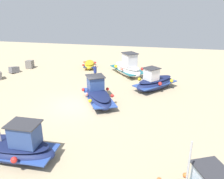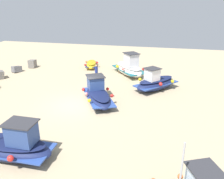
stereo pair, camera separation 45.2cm
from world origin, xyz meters
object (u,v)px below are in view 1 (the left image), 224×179
fishing_boat_2 (155,82)px  fishing_boat_4 (128,68)px  person_walking (95,71)px  fishing_boat_5 (98,95)px  fishing_boat_1 (89,65)px  fishing_boat_3 (14,147)px

fishing_boat_2 → fishing_boat_4: fishing_boat_4 is taller
fishing_boat_4 → person_walking: 4.05m
fishing_boat_5 → person_walking: size_ratio=2.94×
fishing_boat_5 → fishing_boat_1: bearing=-9.1°
person_walking → fishing_boat_3: bearing=-75.1°
fishing_boat_2 → fishing_boat_5: fishing_boat_2 is taller
fishing_boat_5 → fishing_boat_3: bearing=133.3°
fishing_boat_2 → fishing_boat_4: (4.16, 3.19, 0.09)m
fishing_boat_3 → fishing_boat_4: size_ratio=0.96×
fishing_boat_5 → person_walking: fishing_boat_5 is taller
fishing_boat_1 → fishing_boat_2: (-6.04, -8.26, 0.33)m
fishing_boat_1 → fishing_boat_2: size_ratio=0.76×
fishing_boat_3 → person_walking: bearing=87.1°
fishing_boat_2 → fishing_boat_5: 5.96m
fishing_boat_3 → fishing_boat_1: bearing=94.3°
fishing_boat_2 → fishing_boat_5: size_ratio=0.90×
fishing_boat_2 → fishing_boat_5: (-3.96, 4.45, -0.04)m
fishing_boat_1 → person_walking: (-4.56, -2.04, 0.58)m
fishing_boat_2 → fishing_boat_1: bearing=-84.7°
fishing_boat_1 → fishing_boat_5: 10.71m
fishing_boat_4 → fishing_boat_1: bearing=-148.4°
fishing_boat_3 → person_walking: size_ratio=2.90×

